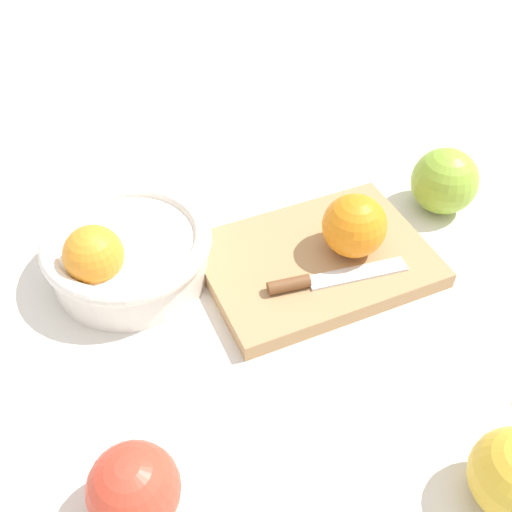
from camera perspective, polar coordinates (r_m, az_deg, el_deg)
The scene contains 7 objects.
ground_plane at distance 0.63m, azimuth 2.49°, elevation -7.32°, with size 2.40×2.40×0.00m, color silver.
bowl at distance 0.68m, azimuth -11.94°, elevation 0.32°, with size 0.18×0.18×0.09m.
cutting_board at distance 0.69m, azimuth 5.56°, elevation -0.46°, with size 0.25×0.18×0.02m, color tan.
orange_on_board at distance 0.67m, azimuth 9.06°, elevation 2.77°, with size 0.07×0.07×0.07m, color orange.
knife at distance 0.65m, azimuth 5.80°, elevation -2.19°, with size 0.16×0.03×0.01m.
apple_front_left at distance 0.52m, azimuth -11.20°, elevation -20.32°, with size 0.07×0.07×0.07m, color #D6422D.
apple_back_right at distance 0.78m, azimuth 17.00°, elevation 6.63°, with size 0.08×0.08×0.08m, color #8EB738.
Camera 1 is at (-0.16, -0.36, 0.50)m, focal length 43.39 mm.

